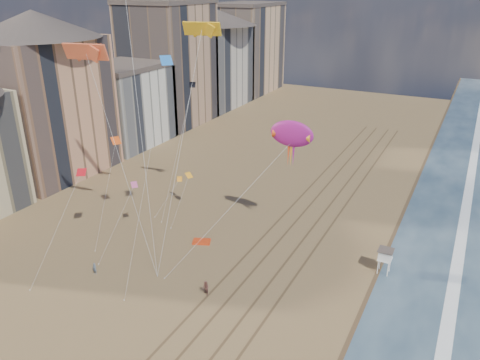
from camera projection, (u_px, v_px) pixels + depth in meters
name	position (u px, v px, depth m)	size (l,w,h in m)	color
wet_sand	(427.00, 237.00, 64.60)	(260.00, 260.00, 0.00)	#42301E
foam	(461.00, 244.00, 62.82)	(260.00, 260.00, 0.00)	white
tracks	(290.00, 242.00, 63.35)	(7.68, 120.00, 0.01)	brown
buildings	(154.00, 72.00, 107.63)	(34.72, 131.35, 29.00)	#C6B284
lifeguard_stand	(385.00, 255.00, 55.64)	(1.76, 1.76, 3.18)	silver
grounded_kite	(202.00, 242.00, 63.10)	(2.36, 1.50, 0.27)	red
show_kite	(292.00, 134.00, 58.55)	(7.20, 8.45, 22.89)	#921671
kite_flyer_a	(95.00, 269.00, 56.05)	(0.54, 0.35, 1.47)	slate
kite_flyer_b	(206.00, 288.00, 52.24)	(0.84, 0.66, 1.73)	brown
parafoils	(132.00, 1.00, 51.08)	(12.91, 13.88, 12.30)	black
small_kites	(146.00, 138.00, 61.24)	(14.24, 17.93, 21.37)	#ED5013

